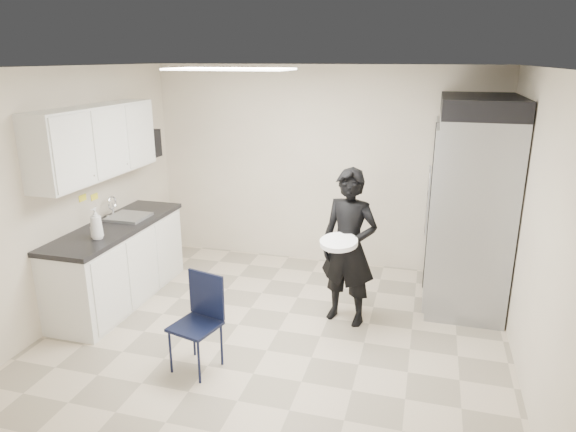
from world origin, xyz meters
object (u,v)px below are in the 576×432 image
(lower_counter, at_px, (119,265))
(man_tuxedo, at_px, (349,248))
(commercial_fridge, at_px, (470,212))
(folding_chair, at_px, (195,326))

(lower_counter, xyz_separation_m, man_tuxedo, (2.58, 0.22, 0.39))
(commercial_fridge, bearing_deg, folding_chair, -137.99)
(commercial_fridge, xyz_separation_m, folding_chair, (-2.34, -2.11, -0.63))
(lower_counter, height_order, folding_chair, lower_counter)
(man_tuxedo, bearing_deg, commercial_fridge, 50.19)
(commercial_fridge, distance_m, man_tuxedo, 1.49)
(folding_chair, distance_m, man_tuxedo, 1.74)
(lower_counter, xyz_separation_m, commercial_fridge, (3.78, 1.07, 0.62))
(commercial_fridge, bearing_deg, lower_counter, -164.12)
(folding_chair, height_order, man_tuxedo, man_tuxedo)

